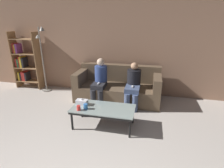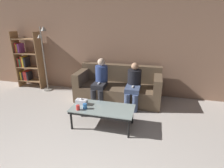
{
  "view_description": "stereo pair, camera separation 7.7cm",
  "coord_description": "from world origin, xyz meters",
  "px_view_note": "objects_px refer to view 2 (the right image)",
  "views": [
    {
      "loc": [
        0.78,
        -0.71,
        1.94
      ],
      "look_at": [
        0.0,
        2.73,
        0.66
      ],
      "focal_mm": 28.0,
      "sensor_mm": 36.0,
      "label": 1
    },
    {
      "loc": [
        0.86,
        -0.69,
        1.94
      ],
      "look_at": [
        0.0,
        2.73,
        0.66
      ],
      "focal_mm": 28.0,
      "sensor_mm": 36.0,
      "label": 2
    }
  ],
  "objects_px": {
    "tissue_box": "(82,102)",
    "coffee_table": "(103,110)",
    "cup_near_right": "(85,106)",
    "seated_person_left_end": "(100,80)",
    "cup_near_left": "(78,108)",
    "standing_lamp": "(44,53)",
    "couch": "(118,88)",
    "seated_person_mid_left": "(134,84)",
    "bookshelf": "(27,62)"
  },
  "relations": [
    {
      "from": "cup_near_left",
      "to": "standing_lamp",
      "type": "xyz_separation_m",
      "value": [
        -1.71,
        1.62,
        0.67
      ]
    },
    {
      "from": "couch",
      "to": "coffee_table",
      "type": "height_order",
      "value": "couch"
    },
    {
      "from": "cup_near_left",
      "to": "standing_lamp",
      "type": "bearing_deg",
      "value": 136.44
    },
    {
      "from": "coffee_table",
      "to": "standing_lamp",
      "type": "xyz_separation_m",
      "value": [
        -2.12,
        1.44,
        0.75
      ]
    },
    {
      "from": "coffee_table",
      "to": "seated_person_mid_left",
      "type": "xyz_separation_m",
      "value": [
        0.44,
        1.07,
        0.18
      ]
    },
    {
      "from": "coffee_table",
      "to": "seated_person_mid_left",
      "type": "bearing_deg",
      "value": 67.55
    },
    {
      "from": "couch",
      "to": "tissue_box",
      "type": "relative_size",
      "value": 9.57
    },
    {
      "from": "cup_near_right",
      "to": "seated_person_mid_left",
      "type": "xyz_separation_m",
      "value": [
        0.75,
        1.18,
        0.09
      ]
    },
    {
      "from": "couch",
      "to": "cup_near_right",
      "type": "bearing_deg",
      "value": -103.32
    },
    {
      "from": "seated_person_left_end",
      "to": "tissue_box",
      "type": "bearing_deg",
      "value": -93.28
    },
    {
      "from": "tissue_box",
      "to": "bookshelf",
      "type": "height_order",
      "value": "bookshelf"
    },
    {
      "from": "coffee_table",
      "to": "bookshelf",
      "type": "bearing_deg",
      "value": 151.15
    },
    {
      "from": "seated_person_mid_left",
      "to": "coffee_table",
      "type": "bearing_deg",
      "value": -112.45
    },
    {
      "from": "cup_near_right",
      "to": "seated_person_mid_left",
      "type": "distance_m",
      "value": 1.4
    },
    {
      "from": "cup_near_right",
      "to": "tissue_box",
      "type": "xyz_separation_m",
      "value": [
        -0.14,
        0.16,
        0.0
      ]
    },
    {
      "from": "seated_person_left_end",
      "to": "seated_person_mid_left",
      "type": "relative_size",
      "value": 1.06
    },
    {
      "from": "coffee_table",
      "to": "cup_near_right",
      "type": "xyz_separation_m",
      "value": [
        -0.31,
        -0.11,
        0.09
      ]
    },
    {
      "from": "coffee_table",
      "to": "cup_near_right",
      "type": "bearing_deg",
      "value": -159.59
    },
    {
      "from": "couch",
      "to": "cup_near_left",
      "type": "height_order",
      "value": "couch"
    },
    {
      "from": "standing_lamp",
      "to": "couch",
      "type": "bearing_deg",
      "value": -3.59
    },
    {
      "from": "couch",
      "to": "seated_person_left_end",
      "type": "xyz_separation_m",
      "value": [
        -0.41,
        -0.21,
        0.25
      ]
    },
    {
      "from": "standing_lamp",
      "to": "seated_person_mid_left",
      "type": "bearing_deg",
      "value": -8.21
    },
    {
      "from": "cup_near_right",
      "to": "bookshelf",
      "type": "xyz_separation_m",
      "value": [
        -2.56,
        1.69,
        0.31
      ]
    },
    {
      "from": "couch",
      "to": "cup_near_right",
      "type": "xyz_separation_m",
      "value": [
        -0.33,
        -1.41,
        0.13
      ]
    },
    {
      "from": "bookshelf",
      "to": "standing_lamp",
      "type": "bearing_deg",
      "value": -10.78
    },
    {
      "from": "standing_lamp",
      "to": "seated_person_left_end",
      "type": "height_order",
      "value": "standing_lamp"
    },
    {
      "from": "cup_near_left",
      "to": "seated_person_mid_left",
      "type": "bearing_deg",
      "value": 55.71
    },
    {
      "from": "coffee_table",
      "to": "seated_person_left_end",
      "type": "height_order",
      "value": "seated_person_left_end"
    },
    {
      "from": "coffee_table",
      "to": "bookshelf",
      "type": "distance_m",
      "value": 3.29
    },
    {
      "from": "seated_person_mid_left",
      "to": "couch",
      "type": "bearing_deg",
      "value": 150.3
    },
    {
      "from": "couch",
      "to": "cup_near_left",
      "type": "relative_size",
      "value": 23.19
    },
    {
      "from": "bookshelf",
      "to": "seated_person_mid_left",
      "type": "bearing_deg",
      "value": -8.79
    },
    {
      "from": "cup_near_right",
      "to": "seated_person_mid_left",
      "type": "bearing_deg",
      "value": 57.69
    },
    {
      "from": "cup_near_right",
      "to": "tissue_box",
      "type": "height_order",
      "value": "tissue_box"
    },
    {
      "from": "coffee_table",
      "to": "bookshelf",
      "type": "height_order",
      "value": "bookshelf"
    },
    {
      "from": "tissue_box",
      "to": "bookshelf",
      "type": "xyz_separation_m",
      "value": [
        -2.42,
        1.53,
        0.31
      ]
    },
    {
      "from": "bookshelf",
      "to": "standing_lamp",
      "type": "height_order",
      "value": "standing_lamp"
    },
    {
      "from": "standing_lamp",
      "to": "seated_person_mid_left",
      "type": "distance_m",
      "value": 2.65
    },
    {
      "from": "cup_near_left",
      "to": "cup_near_right",
      "type": "bearing_deg",
      "value": 33.83
    },
    {
      "from": "cup_near_right",
      "to": "seated_person_left_end",
      "type": "distance_m",
      "value": 1.21
    },
    {
      "from": "tissue_box",
      "to": "couch",
      "type": "bearing_deg",
      "value": 69.46
    },
    {
      "from": "couch",
      "to": "bookshelf",
      "type": "relative_size",
      "value": 1.27
    },
    {
      "from": "coffee_table",
      "to": "cup_near_right",
      "type": "relative_size",
      "value": 11.77
    },
    {
      "from": "coffee_table",
      "to": "seated_person_left_end",
      "type": "bearing_deg",
      "value": 109.37
    },
    {
      "from": "couch",
      "to": "cup_near_left",
      "type": "distance_m",
      "value": 1.56
    },
    {
      "from": "tissue_box",
      "to": "standing_lamp",
      "type": "relative_size",
      "value": 0.12
    },
    {
      "from": "bookshelf",
      "to": "tissue_box",
      "type": "bearing_deg",
      "value": -32.35
    },
    {
      "from": "cup_near_right",
      "to": "seated_person_left_end",
      "type": "height_order",
      "value": "seated_person_left_end"
    },
    {
      "from": "tissue_box",
      "to": "coffee_table",
      "type": "bearing_deg",
      "value": -5.62
    },
    {
      "from": "cup_near_left",
      "to": "bookshelf",
      "type": "relative_size",
      "value": 0.05
    }
  ]
}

